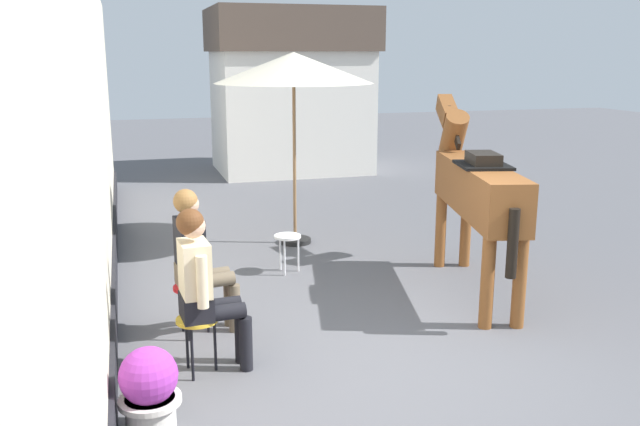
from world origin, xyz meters
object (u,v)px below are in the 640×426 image
object	(u,v)px
seated_visitor_far	(197,254)
spare_stool_white	(288,240)
flower_planter_middle	(149,390)
cafe_parasol	(294,69)
saddled_horse_center	(475,187)
seated_visitor_near	(203,282)

from	to	relation	value
seated_visitor_far	spare_stool_white	world-z (taller)	seated_visitor_far
flower_planter_middle	cafe_parasol	bearing A→B (deg)	64.24
seated_visitor_far	spare_stool_white	size ratio (longest dim) A/B	3.02
saddled_horse_center	flower_planter_middle	world-z (taller)	saddled_horse_center
seated_visitor_far	flower_planter_middle	world-z (taller)	seated_visitor_far
cafe_parasol	spare_stool_white	world-z (taller)	cafe_parasol
saddled_horse_center	cafe_parasol	xyz separation A→B (m)	(-1.41, 2.38, 1.20)
saddled_horse_center	cafe_parasol	world-z (taller)	cafe_parasol
flower_planter_middle	seated_visitor_near	bearing A→B (deg)	60.44
saddled_horse_center	spare_stool_white	bearing A→B (deg)	147.79
flower_planter_middle	cafe_parasol	size ratio (longest dim) A/B	0.25
spare_stool_white	saddled_horse_center	bearing A→B (deg)	-32.21
flower_planter_middle	seated_visitor_far	bearing A→B (deg)	72.51
cafe_parasol	seated_visitor_far	bearing A→B (deg)	-120.19
seated_visitor_far	seated_visitor_near	bearing A→B (deg)	-92.76
seated_visitor_near	cafe_parasol	world-z (taller)	cafe_parasol
seated_visitor_near	saddled_horse_center	size ratio (longest dim) A/B	0.47
saddled_horse_center	cafe_parasol	bearing A→B (deg)	120.65
flower_planter_middle	spare_stool_white	bearing A→B (deg)	61.51
seated_visitor_near	spare_stool_white	distance (m)	2.70
flower_planter_middle	spare_stool_white	world-z (taller)	flower_planter_middle
seated_visitor_near	spare_stool_white	xyz separation A→B (m)	(1.26, 2.36, -0.38)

